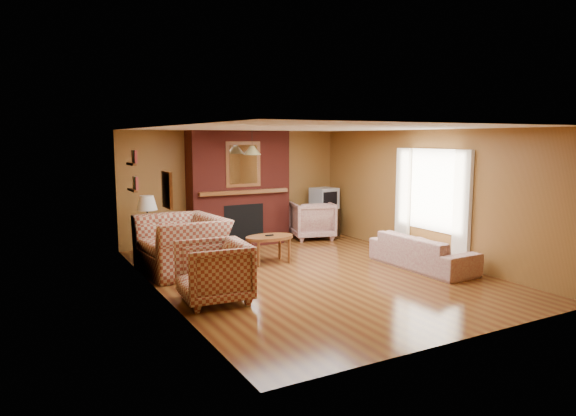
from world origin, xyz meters
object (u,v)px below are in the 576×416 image
plaid_loveseat (182,245)px  floral_armchair (312,220)px  plaid_armchair (214,272)px  table_lamp (147,211)px  tv_stand (324,222)px  floral_sofa (422,252)px  coffee_table (269,239)px  fireplace (239,188)px  side_table (148,243)px  crt_tv (324,198)px

plaid_loveseat → floral_armchair: size_ratio=1.57×
plaid_armchair → table_lamp: table_lamp is taller
table_lamp → tv_stand: table_lamp is taller
floral_sofa → coffee_table: (-2.18, 1.59, 0.15)m
fireplace → plaid_armchair: size_ratio=2.58×
plaid_loveseat → table_lamp: 1.41m
fireplace → plaid_loveseat: bearing=-135.0°
coffee_table → table_lamp: 2.38m
plaid_loveseat → plaid_armchair: plaid_loveseat is taller
floral_armchair → table_lamp: (-3.70, -0.14, 0.48)m
plaid_armchair → tv_stand: plaid_armchair is taller
fireplace → side_table: fireplace is taller
floral_armchair → tv_stand: 0.51m
plaid_armchair → floral_sofa: 3.85m
fireplace → plaid_armchair: bearing=-118.3°
table_lamp → tv_stand: size_ratio=1.01×
floral_sofa → tv_stand: size_ratio=3.13×
plaid_loveseat → floral_sofa: bearing=59.9°
fireplace → floral_armchair: size_ratio=2.62×
tv_stand → table_lamp: bearing=-178.6°
floral_armchair → plaid_armchair: bearing=57.5°
plaid_armchair → table_lamp: bearing=-172.5°
tv_stand → floral_armchair: bearing=-158.2°
plaid_armchair → floral_armchair: (3.55, 3.22, -0.01)m
floral_sofa → floral_armchair: floral_armchair is taller
plaid_armchair → side_table: (-0.15, 3.08, -0.15)m
side_table → fireplace: bearing=14.3°
plaid_armchair → side_table: plaid_armchair is taller
floral_armchair → side_table: (-3.70, -0.14, -0.14)m
plaid_loveseat → side_table: (-0.25, 1.31, -0.19)m
fireplace → floral_sofa: size_ratio=1.22×
plaid_armchair → table_lamp: (-0.15, 3.08, 0.48)m
fireplace → table_lamp: fireplace is taller
fireplace → side_table: size_ratio=4.39×
side_table → crt_tv: crt_tv is taller
fireplace → plaid_loveseat: (-1.85, -1.85, -0.71)m
floral_sofa → tv_stand: (0.15, 3.40, 0.03)m
floral_armchair → side_table: 3.70m
plaid_armchair → side_table: bearing=-172.5°
coffee_table → crt_tv: (2.33, 1.81, 0.43)m
coffee_table → side_table: (-1.82, 1.46, -0.16)m
table_lamp → plaid_armchair: bearing=-87.2°
coffee_table → side_table: size_ratio=1.67×
floral_sofa → plaid_loveseat: bearing=63.7°
floral_sofa → floral_armchair: (-0.30, 3.19, 0.13)m
plaid_armchair → floral_sofa: plaid_armchair is taller
tv_stand → crt_tv: (0.00, -0.01, 0.55)m
plaid_loveseat → tv_stand: 4.24m
plaid_loveseat → floral_armchair: 3.74m
coffee_table → side_table: side_table is taller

